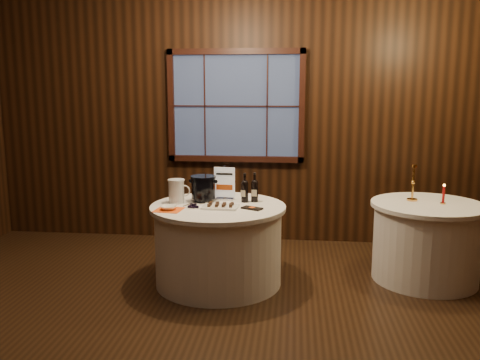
# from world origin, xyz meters

# --- Properties ---
(ground) EXTENTS (6.00, 6.00, 0.00)m
(ground) POSITION_xyz_m (0.00, 0.00, 0.00)
(ground) COLOR black
(ground) RESTS_ON ground
(back_wall) EXTENTS (6.00, 0.10, 3.00)m
(back_wall) POSITION_xyz_m (0.00, 2.48, 1.54)
(back_wall) COLOR black
(back_wall) RESTS_ON ground
(main_table) EXTENTS (1.28, 1.28, 0.77)m
(main_table) POSITION_xyz_m (0.00, 1.00, 0.39)
(main_table) COLOR white
(main_table) RESTS_ON ground
(side_table) EXTENTS (1.08, 1.08, 0.77)m
(side_table) POSITION_xyz_m (2.00, 1.30, 0.39)
(side_table) COLOR white
(side_table) RESTS_ON ground
(sign_stand) EXTENTS (0.21, 0.12, 0.34)m
(sign_stand) POSITION_xyz_m (0.03, 1.25, 0.89)
(sign_stand) COLOR #AFAFB6
(sign_stand) RESTS_ON main_table
(port_bottle_left) EXTENTS (0.07, 0.08, 0.28)m
(port_bottle_left) POSITION_xyz_m (0.24, 1.16, 0.89)
(port_bottle_left) COLOR black
(port_bottle_left) RESTS_ON main_table
(port_bottle_right) EXTENTS (0.07, 0.07, 0.29)m
(port_bottle_right) POSITION_xyz_m (0.33, 1.19, 0.89)
(port_bottle_right) COLOR black
(port_bottle_right) RESTS_ON main_table
(ice_bucket) EXTENTS (0.25, 0.25, 0.25)m
(ice_bucket) POSITION_xyz_m (-0.17, 1.15, 0.90)
(ice_bucket) COLOR black
(ice_bucket) RESTS_ON main_table
(chocolate_plate) EXTENTS (0.33, 0.23, 0.05)m
(chocolate_plate) POSITION_xyz_m (0.04, 0.90, 0.79)
(chocolate_plate) COLOR white
(chocolate_plate) RESTS_ON main_table
(chocolate_box) EXTENTS (0.21, 0.17, 0.02)m
(chocolate_box) POSITION_xyz_m (0.33, 0.88, 0.78)
(chocolate_box) COLOR black
(chocolate_box) RESTS_ON main_table
(grape_bunch) EXTENTS (0.17, 0.09, 0.04)m
(grape_bunch) POSITION_xyz_m (-0.21, 0.88, 0.79)
(grape_bunch) COLOR black
(grape_bunch) RESTS_ON main_table
(glass_pitcher) EXTENTS (0.21, 0.16, 0.23)m
(glass_pitcher) POSITION_xyz_m (-0.41, 1.05, 0.89)
(glass_pitcher) COLOR silver
(glass_pitcher) RESTS_ON main_table
(orange_napkin) EXTENTS (0.26, 0.26, 0.00)m
(orange_napkin) POSITION_xyz_m (-0.42, 0.76, 0.77)
(orange_napkin) COLOR #F85714
(orange_napkin) RESTS_ON main_table
(cracker_bowl) EXTENTS (0.15, 0.15, 0.04)m
(cracker_bowl) POSITION_xyz_m (-0.42, 0.76, 0.79)
(cracker_bowl) COLOR white
(cracker_bowl) RESTS_ON orange_napkin
(brass_candlestick) EXTENTS (0.10, 0.10, 0.36)m
(brass_candlestick) POSITION_xyz_m (1.87, 1.41, 0.90)
(brass_candlestick) COLOR gold
(brass_candlestick) RESTS_ON side_table
(red_candle) EXTENTS (0.05, 0.05, 0.19)m
(red_candle) POSITION_xyz_m (2.13, 1.28, 0.85)
(red_candle) COLOR gold
(red_candle) RESTS_ON side_table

